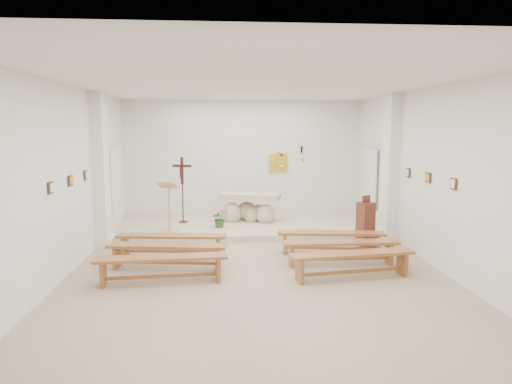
{
  "coord_description": "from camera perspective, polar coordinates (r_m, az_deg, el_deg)",
  "views": [
    {
      "loc": [
        -0.63,
        -8.54,
        2.72
      ],
      "look_at": [
        0.13,
        1.6,
        1.26
      ],
      "focal_mm": 32.0,
      "sensor_mm": 36.0,
      "label": 1
    }
  ],
  "objects": [
    {
      "name": "ceiling",
      "position": [
        8.6,
        -0.09,
        13.28
      ],
      "size": [
        7.0,
        10.0,
        0.02
      ],
      "primitive_type": "cube",
      "color": "silver",
      "rests_on": "wall_back"
    },
    {
      "name": "gold_wall_relief",
      "position": [
        13.65,
        2.78,
        3.64
      ],
      "size": [
        0.55,
        0.04,
        0.55
      ],
      "primitive_type": "cube",
      "color": "gold",
      "rests_on": "wall_back"
    },
    {
      "name": "bench_right_front",
      "position": [
        9.99,
        9.35,
        -5.61
      ],
      "size": [
        2.32,
        0.64,
        0.48
      ],
      "rotation": [
        0.0,
        0.0,
        -0.12
      ],
      "color": "brown",
      "rests_on": "ground"
    },
    {
      "name": "station_frame_left_front",
      "position": [
        8.31,
        -24.25,
        0.5
      ],
      "size": [
        0.03,
        0.2,
        0.2
      ],
      "primitive_type": "cube",
      "color": "#3F2D1C",
      "rests_on": "wall_left"
    },
    {
      "name": "bench_left_third",
      "position": [
        8.22,
        -11.73,
        -8.71
      ],
      "size": [
        2.31,
        0.51,
        0.48
      ],
      "rotation": [
        0.0,
        0.0,
        0.07
      ],
      "color": "brown",
      "rests_on": "ground"
    },
    {
      "name": "sanctuary_platform",
      "position": [
        12.35,
        -1.28,
        -4.22
      ],
      "size": [
        6.98,
        3.0,
        0.15
      ],
      "primitive_type": "cube",
      "color": "beige",
      "rests_on": "ground"
    },
    {
      "name": "station_frame_left_rear",
      "position": [
        10.2,
        -20.46,
        2.0
      ],
      "size": [
        0.03,
        0.2,
        0.2
      ],
      "primitive_type": "cube",
      "color": "#3F2D1C",
      "rests_on": "wall_left"
    },
    {
      "name": "radiator_right",
      "position": [
        12.2,
        15.26,
        -3.73
      ],
      "size": [
        0.1,
        0.85,
        0.52
      ],
      "primitive_type": "cube",
      "color": "silver",
      "rests_on": "ground"
    },
    {
      "name": "wall_back",
      "position": [
        13.58,
        -1.64,
        4.05
      ],
      "size": [
        7.0,
        0.02,
        3.5
      ],
      "primitive_type": "cube",
      "color": "white",
      "rests_on": "ground"
    },
    {
      "name": "station_frame_left_mid",
      "position": [
        9.25,
        -22.17,
        1.33
      ],
      "size": [
        0.03,
        0.2,
        0.2
      ],
      "primitive_type": "cube",
      "color": "#3F2D1C",
      "rests_on": "wall_left"
    },
    {
      "name": "radiator_left",
      "position": [
        11.84,
        -17.93,
        -4.19
      ],
      "size": [
        0.1,
        0.85,
        0.52
      ],
      "primitive_type": "cube",
      "color": "silver",
      "rests_on": "ground"
    },
    {
      "name": "pilaster_right",
      "position": [
        11.32,
        16.43,
        2.9
      ],
      "size": [
        0.26,
        0.55,
        3.5
      ],
      "primitive_type": "cube",
      "color": "white",
      "rests_on": "ground"
    },
    {
      "name": "wall_right",
      "position": [
        9.54,
        21.33,
        1.74
      ],
      "size": [
        0.02,
        10.0,
        3.5
      ],
      "primitive_type": "cube",
      "color": "white",
      "rests_on": "ground"
    },
    {
      "name": "sanctuary_lamp",
      "position": [
        13.49,
        5.88,
        4.24
      ],
      "size": [
        0.11,
        0.36,
        0.44
      ],
      "color": "black",
      "rests_on": "wall_back"
    },
    {
      "name": "ground",
      "position": [
        8.99,
        -0.08,
        -9.47
      ],
      "size": [
        7.0,
        10.0,
        0.0
      ],
      "primitive_type": "cube",
      "color": "tan",
      "rests_on": "ground"
    },
    {
      "name": "station_frame_right_mid",
      "position": [
        9.71,
        20.71,
        1.7
      ],
      "size": [
        0.03,
        0.2,
        0.2
      ],
      "primitive_type": "cube",
      "color": "#3F2D1C",
      "rests_on": "wall_right"
    },
    {
      "name": "bench_right_third",
      "position": [
        8.47,
        11.95,
        -8.19
      ],
      "size": [
        2.32,
        0.66,
        0.48
      ],
      "rotation": [
        0.0,
        0.0,
        0.13
      ],
      "color": "brown",
      "rests_on": "ground"
    },
    {
      "name": "wall_left",
      "position": [
        9.06,
        -22.68,
        1.36
      ],
      "size": [
        0.02,
        10.0,
        3.5
      ],
      "primitive_type": "cube",
      "color": "white",
      "rests_on": "ground"
    },
    {
      "name": "lectern",
      "position": [
        11.32,
        -10.83,
        -1.85
      ],
      "size": [
        0.52,
        0.47,
        1.29
      ],
      "rotation": [
        0.0,
        0.0,
        -0.21
      ],
      "color": "tan",
      "rests_on": "sanctuary_platform"
    },
    {
      "name": "altar",
      "position": [
        12.52,
        -0.83,
        -2.18
      ],
      "size": [
        1.74,
        1.03,
        0.84
      ],
      "rotation": [
        0.0,
        0.0,
        -0.25
      ],
      "color": "beige",
      "rests_on": "sanctuary_platform"
    },
    {
      "name": "pilaster_left",
      "position": [
        10.94,
        -18.81,
        2.62
      ],
      "size": [
        0.26,
        0.55,
        3.5
      ],
      "primitive_type": "cube",
      "color": "white",
      "rests_on": "ground"
    },
    {
      "name": "crucifix_stand",
      "position": [
        12.39,
        -9.2,
        0.88
      ],
      "size": [
        0.52,
        0.23,
        1.77
      ],
      "rotation": [
        0.0,
        0.0,
        -0.33
      ],
      "color": "#331710",
      "rests_on": "sanctuary_platform"
    },
    {
      "name": "bench_left_front",
      "position": [
        9.78,
        -10.51,
        -5.95
      ],
      "size": [
        2.32,
        0.61,
        0.48
      ],
      "rotation": [
        0.0,
        0.0,
        -0.11
      ],
      "color": "brown",
      "rests_on": "ground"
    },
    {
      "name": "station_frame_right_rear",
      "position": [
        10.62,
        18.45,
        2.32
      ],
      "size": [
        0.03,
        0.2,
        0.2
      ],
      "primitive_type": "cube",
      "color": "#3F2D1C",
      "rests_on": "wall_right"
    },
    {
      "name": "bench_right_second",
      "position": [
        9.23,
        10.54,
        -6.8
      ],
      "size": [
        2.29,
        0.36,
        0.48
      ],
      "rotation": [
        0.0,
        0.0,
        0.0
      ],
      "color": "brown",
      "rests_on": "ground"
    },
    {
      "name": "potted_plant",
      "position": [
        11.8,
        -4.54,
        -3.31
      ],
      "size": [
        0.49,
        0.44,
        0.46
      ],
      "primitive_type": "imported",
      "rotation": [
        0.0,
        0.0,
        0.23
      ],
      "color": "#265221",
      "rests_on": "sanctuary_platform"
    },
    {
      "name": "bench_left_second",
      "position": [
        8.99,
        -11.07,
        -7.21
      ],
      "size": [
        2.32,
        0.66,
        0.48
      ],
      "rotation": [
        0.0,
        0.0,
        -0.13
      ],
      "color": "brown",
      "rests_on": "ground"
    },
    {
      "name": "donation_pedestal",
      "position": [
        10.78,
        13.51,
        -3.87
      ],
      "size": [
        0.41,
        0.41,
        1.18
      ],
      "rotation": [
        0.0,
        0.0,
        0.38
      ],
      "color": "#572919",
      "rests_on": "ground"
    },
    {
      "name": "station_frame_right_front",
      "position": [
        8.82,
        23.44,
        0.95
      ],
      "size": [
        0.03,
        0.2,
        0.2
      ],
      "primitive_type": "cube",
      "color": "#3F2D1C",
      "rests_on": "wall_right"
    }
  ]
}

